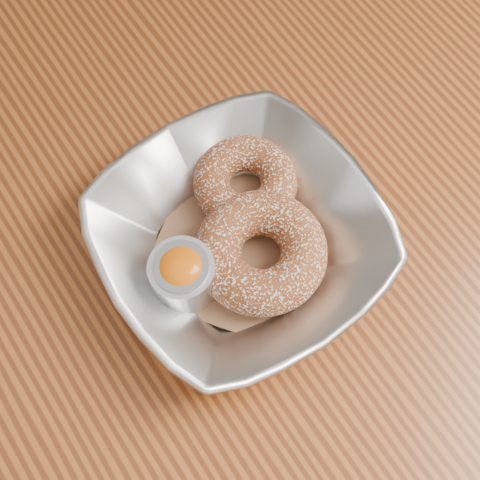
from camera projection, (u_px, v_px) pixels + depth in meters
ground_plane at (177, 394)px, 1.29m from camera, size 4.00×4.00×0.00m
table at (123, 285)px, 0.69m from camera, size 1.20×0.80×0.75m
serving_bowl at (240, 240)px, 0.57m from camera, size 0.24×0.24×0.06m
parchment at (240, 249)px, 0.59m from camera, size 0.20×0.20×0.00m
donut_back at (245, 182)px, 0.60m from camera, size 0.12×0.12×0.03m
donut_front at (261, 252)px, 0.57m from camera, size 0.14×0.14×0.04m
ramekin at (183, 275)px, 0.55m from camera, size 0.06×0.06×0.05m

